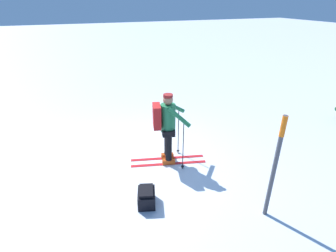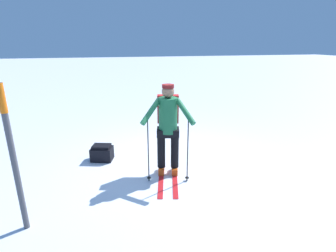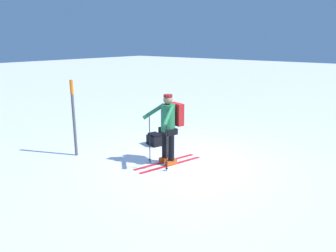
# 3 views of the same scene
# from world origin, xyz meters

# --- Properties ---
(ground_plane) EXTENTS (80.00, 80.00, 0.00)m
(ground_plane) POSITION_xyz_m (0.00, 0.00, 0.00)
(ground_plane) COLOR white
(skier) EXTENTS (1.83, 0.95, 1.71)m
(skier) POSITION_xyz_m (-0.39, 0.23, 1.00)
(skier) COLOR red
(skier) RESTS_ON ground_plane
(dropped_backpack) EXTENTS (0.44, 0.51, 0.34)m
(dropped_backpack) POSITION_xyz_m (0.48, 1.47, 0.16)
(dropped_backpack) COLOR black
(dropped_backpack) RESTS_ON ground_plane
(trail_marker) EXTENTS (0.08, 0.08, 1.98)m
(trail_marker) POSITION_xyz_m (-1.47, 2.50, 1.14)
(trail_marker) COLOR #4C4C51
(trail_marker) RESTS_ON ground_plane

